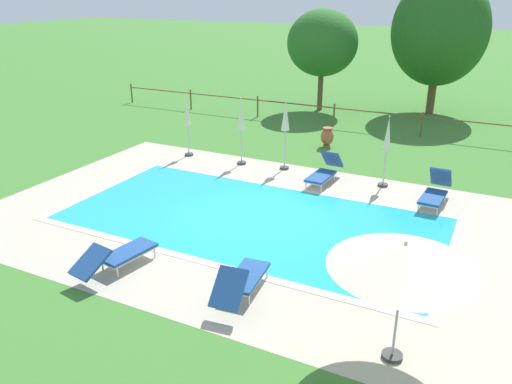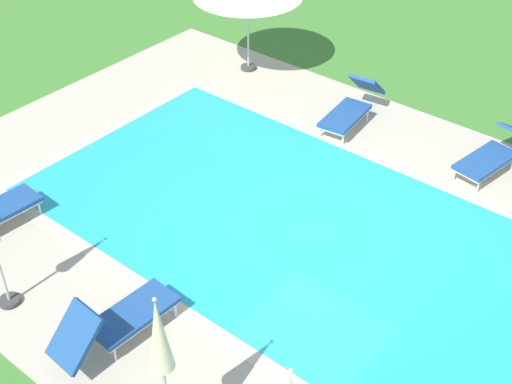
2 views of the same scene
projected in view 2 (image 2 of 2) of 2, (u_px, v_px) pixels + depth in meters
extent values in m
plane|color=#3D752D|center=(315.00, 237.00, 11.70)|extent=(160.00, 160.00, 0.00)
cube|color=#B2A893|center=(315.00, 236.00, 11.69)|extent=(14.77, 9.57, 0.01)
cube|color=#23A8C1|center=(315.00, 236.00, 11.69)|extent=(10.21, 5.01, 0.01)
cube|color=#C0B59F|center=(209.00, 328.00, 10.07)|extent=(10.69, 0.24, 0.01)
cube|color=#C0B59F|center=(395.00, 167.00, 13.31)|extent=(10.69, 0.24, 0.01)
cube|color=#C0B59F|center=(106.00, 131.00, 14.33)|extent=(0.24, 5.01, 0.01)
cube|color=navy|center=(1.00, 208.00, 11.80)|extent=(0.68, 1.33, 0.07)
cube|color=silver|center=(1.00, 211.00, 11.83)|extent=(0.65, 1.31, 0.04)
cylinder|color=silver|center=(23.00, 196.00, 12.37)|extent=(0.04, 0.04, 0.28)
cylinder|color=silver|center=(39.00, 208.00, 12.09)|extent=(0.04, 0.04, 0.28)
cube|color=navy|center=(345.00, 115.00, 14.23)|extent=(0.74, 1.36, 0.07)
cube|color=navy|center=(367.00, 84.00, 14.72)|extent=(0.67, 0.75, 0.60)
cube|color=silver|center=(345.00, 118.00, 14.26)|extent=(0.71, 1.33, 0.04)
cylinder|color=silver|center=(343.00, 139.00, 13.86)|extent=(0.04, 0.04, 0.28)
cylinder|color=silver|center=(320.00, 131.00, 14.08)|extent=(0.04, 0.04, 0.28)
cylinder|color=silver|center=(367.00, 115.00, 14.60)|extent=(0.04, 0.04, 0.28)
cylinder|color=silver|center=(345.00, 108.00, 14.82)|extent=(0.04, 0.04, 0.28)
cube|color=navy|center=(133.00, 313.00, 9.89)|extent=(0.67, 1.33, 0.07)
cube|color=navy|center=(74.00, 336.00, 9.15)|extent=(0.64, 0.67, 0.65)
cube|color=silver|center=(133.00, 316.00, 9.92)|extent=(0.64, 1.30, 0.04)
cylinder|color=silver|center=(152.00, 293.00, 10.46)|extent=(0.04, 0.04, 0.28)
cylinder|color=silver|center=(175.00, 310.00, 10.18)|extent=(0.04, 0.04, 0.28)
cylinder|color=silver|center=(92.00, 334.00, 9.81)|extent=(0.04, 0.04, 0.28)
cylinder|color=silver|center=(115.00, 354.00, 9.53)|extent=(0.04, 0.04, 0.28)
cube|color=navy|center=(486.00, 160.00, 12.94)|extent=(0.80, 1.38, 0.07)
cube|color=silver|center=(485.00, 163.00, 12.97)|extent=(0.77, 1.35, 0.04)
cylinder|color=silver|center=(478.00, 186.00, 12.60)|extent=(0.04, 0.04, 0.28)
cylinder|color=silver|center=(455.00, 174.00, 12.91)|extent=(0.04, 0.04, 0.28)
cylinder|color=silver|center=(512.00, 163.00, 13.18)|extent=(0.04, 0.04, 0.28)
cylinder|color=silver|center=(489.00, 152.00, 13.49)|extent=(0.04, 0.04, 0.28)
cylinder|color=#383838|center=(248.00, 67.00, 16.53)|extent=(0.36, 0.36, 0.08)
cylinder|color=#B2B5B7|center=(248.00, 25.00, 15.89)|extent=(0.04, 0.04, 2.20)
sphere|color=beige|center=(291.00, 370.00, 6.49)|extent=(0.05, 0.05, 0.05)
cone|color=beige|center=(159.00, 335.00, 7.49)|extent=(0.29, 0.29, 1.02)
sphere|color=beige|center=(154.00, 300.00, 7.17)|extent=(0.05, 0.05, 0.05)
cylinder|color=#383838|center=(10.00, 301.00, 10.46)|extent=(0.32, 0.32, 0.08)
cylinder|color=#B2B5B7|center=(1.00, 273.00, 10.12)|extent=(0.04, 0.04, 1.22)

